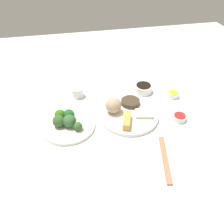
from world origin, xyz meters
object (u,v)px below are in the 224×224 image
Objects in this scene: soy_sauce_bowl at (143,89)px; sauce_ramekin_hot_mustard at (173,95)px; sauce_ramekin_sweet_and_sour at (179,118)px; chopsticks_pair at (165,159)px; broccoli_plate at (68,125)px; teacup at (78,92)px; main_plate at (129,114)px.

soy_sauce_bowl is 0.15m from sauce_ramekin_hot_mustard.
chopsticks_pair is at bearing 143.31° from sauce_ramekin_sweet_and_sour.
chopsticks_pair is (-0.44, 0.06, -0.01)m from soy_sauce_bowl.
sauce_ramekin_sweet_and_sour is (-0.06, -0.49, 0.00)m from broccoli_plate.
sauce_ramekin_sweet_and_sour is at bearing -36.69° from chopsticks_pair.
soy_sauce_bowl is at bearing -95.15° from teacup.
soy_sauce_bowl is 0.41× the size of chopsticks_pair.
chopsticks_pair is at bearing -126.88° from broccoli_plate.
sauce_ramekin_hot_mustard reaches higher than chopsticks_pair.
teacup is (0.10, 0.47, 0.01)m from sauce_ramekin_hot_mustard.
soy_sauce_bowl is (0.19, -0.40, 0.01)m from broccoli_plate.
soy_sauce_bowl is at bearing -64.73° from broccoli_plate.
soy_sauce_bowl reaches higher than chopsticks_pair.
chopsticks_pair is at bearing -166.04° from main_plate.
broccoli_plate reaches higher than chopsticks_pair.
main_plate reaches higher than broccoli_plate.
sauce_ramekin_sweet_and_sour is (-0.25, -0.09, -0.01)m from soy_sauce_bowl.
main_plate is 0.29m from teacup.
teacup is at bearing 46.14° from main_plate.
main_plate is 0.28m from chopsticks_pair.
chopsticks_pair is at bearing -149.54° from teacup.
main_plate is 0.27m from broccoli_plate.
teacup is at bearing -15.77° from broccoli_plate.
soy_sauce_bowl reaches higher than sauce_ramekin_sweet_and_sour.
broccoli_plate is (-0.02, 0.27, -0.00)m from main_plate.
sauce_ramekin_hot_mustard is at bearing -118.75° from soy_sauce_bowl.
sauce_ramekin_hot_mustard is at bearing -102.43° from teacup.
teacup is at bearing 84.85° from soy_sauce_bowl.
sauce_ramekin_sweet_and_sour is at bearing -108.71° from main_plate.
soy_sauce_bowl is at bearing -7.47° from chopsticks_pair.
teacup is (0.20, 0.21, 0.02)m from main_plate.
main_plate is 0.23m from sauce_ramekin_sweet_and_sour.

